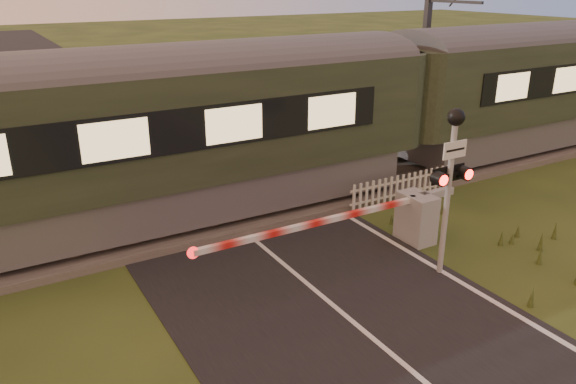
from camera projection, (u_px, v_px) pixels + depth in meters
ground at (373, 340)px, 9.69m from camera, size 160.00×160.00×0.00m
road at (382, 346)px, 9.51m from camera, size 6.00×140.00×0.03m
track_bed at (221, 210)px, 14.92m from camera, size 140.00×3.40×0.39m
train at (394, 103)px, 16.80m from camera, size 44.13×3.04×4.12m
boom_gate at (407, 217)px, 13.00m from camera, size 6.69×0.90×1.20m
crossing_signal at (451, 164)px, 11.04m from camera, size 0.90×0.36×3.53m
picket_fence at (402, 189)px, 15.42m from camera, size 3.51×0.07×0.84m
catenary_mast at (426, 54)px, 19.75m from camera, size 0.20×2.45×6.41m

